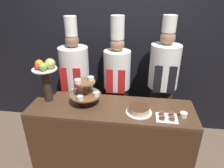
{
  "coord_description": "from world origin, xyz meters",
  "views": [
    {
      "loc": [
        0.29,
        -1.67,
        2.11
      ],
      "look_at": [
        0.0,
        0.39,
        1.12
      ],
      "focal_mm": 32.0,
      "sensor_mm": 36.0,
      "label": 1
    }
  ],
  "objects_px": {
    "fruit_pedestal": "(46,74)",
    "chef_center_left": "(117,79)",
    "chef_center_right": "(163,79)",
    "tiered_stand": "(85,91)",
    "chef_left": "(75,77)",
    "cake_round": "(139,110)",
    "cup_white": "(184,115)",
    "cake_square_tray": "(167,117)"
  },
  "relations": [
    {
      "from": "chef_center_right",
      "to": "cake_round",
      "type": "bearing_deg",
      "value": -114.67
    },
    {
      "from": "cup_white",
      "to": "chef_left",
      "type": "distance_m",
      "value": 1.57
    },
    {
      "from": "cup_white",
      "to": "chef_center_left",
      "type": "height_order",
      "value": "chef_center_left"
    },
    {
      "from": "fruit_pedestal",
      "to": "cake_round",
      "type": "distance_m",
      "value": 1.15
    },
    {
      "from": "fruit_pedestal",
      "to": "chef_center_left",
      "type": "relative_size",
      "value": 0.29
    },
    {
      "from": "tiered_stand",
      "to": "fruit_pedestal",
      "type": "bearing_deg",
      "value": 178.51
    },
    {
      "from": "cup_white",
      "to": "chef_center_right",
      "type": "height_order",
      "value": "chef_center_right"
    },
    {
      "from": "cake_square_tray",
      "to": "chef_center_right",
      "type": "bearing_deg",
      "value": 89.17
    },
    {
      "from": "cake_round",
      "to": "cake_square_tray",
      "type": "distance_m",
      "value": 0.3
    },
    {
      "from": "tiered_stand",
      "to": "chef_center_right",
      "type": "relative_size",
      "value": 0.2
    },
    {
      "from": "tiered_stand",
      "to": "cake_round",
      "type": "bearing_deg",
      "value": -9.7
    },
    {
      "from": "cake_square_tray",
      "to": "chef_left",
      "type": "distance_m",
      "value": 1.44
    },
    {
      "from": "tiered_stand",
      "to": "chef_left",
      "type": "distance_m",
      "value": 0.64
    },
    {
      "from": "fruit_pedestal",
      "to": "chef_center_right",
      "type": "relative_size",
      "value": 0.29
    },
    {
      "from": "tiered_stand",
      "to": "chef_center_left",
      "type": "height_order",
      "value": "chef_center_left"
    },
    {
      "from": "fruit_pedestal",
      "to": "chef_center_right",
      "type": "height_order",
      "value": "chef_center_right"
    },
    {
      "from": "cake_round",
      "to": "cake_square_tray",
      "type": "relative_size",
      "value": 1.3
    },
    {
      "from": "cake_square_tray",
      "to": "chef_center_left",
      "type": "relative_size",
      "value": 0.12
    },
    {
      "from": "tiered_stand",
      "to": "chef_left",
      "type": "bearing_deg",
      "value": 118.6
    },
    {
      "from": "cake_round",
      "to": "cup_white",
      "type": "relative_size",
      "value": 3.76
    },
    {
      "from": "cup_white",
      "to": "chef_center_right",
      "type": "bearing_deg",
      "value": 103.99
    },
    {
      "from": "tiered_stand",
      "to": "cup_white",
      "type": "xyz_separation_m",
      "value": [
        1.11,
        -0.12,
        -0.14
      ]
    },
    {
      "from": "cake_round",
      "to": "cake_square_tray",
      "type": "height_order",
      "value": "cake_round"
    },
    {
      "from": "tiered_stand",
      "to": "fruit_pedestal",
      "type": "relative_size",
      "value": 0.69
    },
    {
      "from": "fruit_pedestal",
      "to": "cake_square_tray",
      "type": "relative_size",
      "value": 2.39
    },
    {
      "from": "chef_center_left",
      "to": "chef_center_right",
      "type": "height_order",
      "value": "chef_center_right"
    },
    {
      "from": "cup_white",
      "to": "chef_center_left",
      "type": "relative_size",
      "value": 0.04
    },
    {
      "from": "cake_square_tray",
      "to": "cup_white",
      "type": "bearing_deg",
      "value": 16.77
    },
    {
      "from": "chef_left",
      "to": "chef_center_right",
      "type": "distance_m",
      "value": 1.25
    },
    {
      "from": "fruit_pedestal",
      "to": "cake_square_tray",
      "type": "height_order",
      "value": "fruit_pedestal"
    },
    {
      "from": "chef_center_left",
      "to": "cake_square_tray",
      "type": "bearing_deg",
      "value": -50.08
    },
    {
      "from": "tiered_stand",
      "to": "chef_center_right",
      "type": "height_order",
      "value": "chef_center_right"
    },
    {
      "from": "chef_center_left",
      "to": "chef_center_right",
      "type": "relative_size",
      "value": 0.99
    },
    {
      "from": "chef_center_right",
      "to": "tiered_stand",
      "type": "bearing_deg",
      "value": -149.34
    },
    {
      "from": "chef_left",
      "to": "tiered_stand",
      "type": "bearing_deg",
      "value": -61.4
    },
    {
      "from": "cake_round",
      "to": "chef_center_right",
      "type": "xyz_separation_m",
      "value": [
        0.31,
        0.67,
        0.1
      ]
    },
    {
      "from": "chef_left",
      "to": "chef_center_left",
      "type": "relative_size",
      "value": 0.99
    },
    {
      "from": "tiered_stand",
      "to": "cup_white",
      "type": "distance_m",
      "value": 1.13
    },
    {
      "from": "fruit_pedestal",
      "to": "cake_square_tray",
      "type": "xyz_separation_m",
      "value": [
        1.39,
        -0.19,
        -0.34
      ]
    },
    {
      "from": "cake_round",
      "to": "chef_center_left",
      "type": "xyz_separation_m",
      "value": [
        -0.32,
        0.67,
        0.07
      ]
    },
    {
      "from": "cake_square_tray",
      "to": "tiered_stand",
      "type": "bearing_deg",
      "value": 169.11
    },
    {
      "from": "chef_center_right",
      "to": "chef_center_left",
      "type": "bearing_deg",
      "value": 179.99
    }
  ]
}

